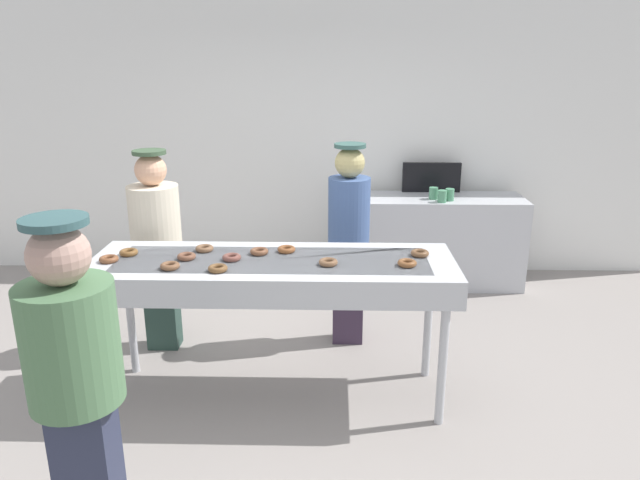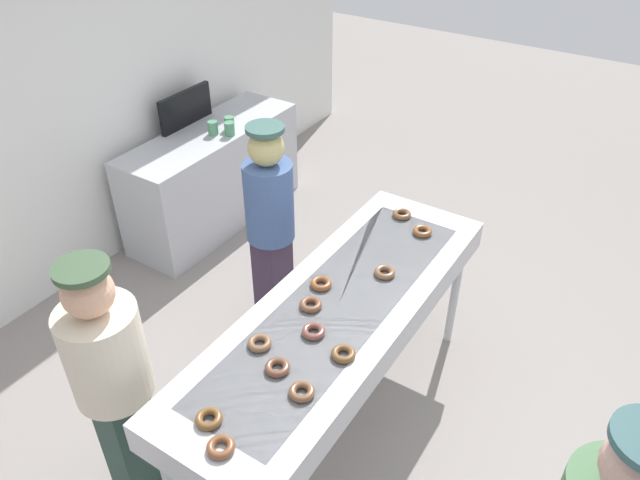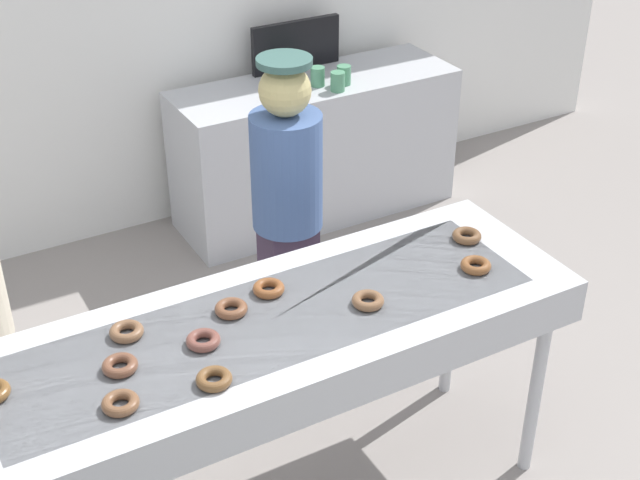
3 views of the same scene
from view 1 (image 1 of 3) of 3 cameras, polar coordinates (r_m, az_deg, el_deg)
name	(u,v)px [view 1 (image 1 of 3)]	position (r m, az deg, el deg)	size (l,w,h in m)	color
ground_plane	(276,395)	(4.19, -4.29, -14.72)	(16.00, 16.00, 0.00)	gray
back_wall	(297,128)	(6.16, -2.28, 10.80)	(8.00, 0.12, 3.03)	white
fryer_conveyor	(273,273)	(3.79, -4.60, -3.22)	(2.33, 0.75, 0.98)	#B7BABF
chocolate_donut_0	(170,266)	(3.70, -14.34, -2.45)	(0.12, 0.12, 0.03)	brown
chocolate_donut_1	(218,268)	(3.60, -9.88, -2.73)	(0.12, 0.12, 0.03)	brown
chocolate_donut_2	(109,259)	(3.94, -19.80, -1.75)	(0.12, 0.12, 0.03)	brown
chocolate_donut_3	(259,251)	(3.87, -5.92, -1.11)	(0.12, 0.12, 0.03)	brown
chocolate_donut_4	(204,248)	(3.98, -11.14, -0.81)	(0.12, 0.12, 0.03)	brown
chocolate_donut_5	(420,253)	(3.87, 9.65, -1.26)	(0.12, 0.12, 0.03)	brown
chocolate_donut_6	(286,249)	(3.89, -3.28, -0.91)	(0.12, 0.12, 0.03)	brown
chocolate_donut_7	(232,257)	(3.78, -8.56, -1.67)	(0.12, 0.12, 0.03)	brown
chocolate_donut_8	(407,263)	(3.67, 8.44, -2.23)	(0.12, 0.12, 0.03)	brown
chocolate_donut_9	(328,262)	(3.65, 0.80, -2.16)	(0.12, 0.12, 0.03)	brown
chocolate_donut_10	(129,252)	(4.03, -18.06, -1.14)	(0.12, 0.12, 0.03)	brown
chocolate_donut_11	(186,256)	(3.85, -12.82, -1.57)	(0.12, 0.12, 0.03)	brown
worker_baker	(156,237)	(4.62, -15.58, 0.30)	(0.38, 0.38, 1.57)	#263E35
worker_assistant	(349,234)	(4.56, 2.80, 0.55)	(0.32, 0.32, 1.60)	#36283C
customer_waiting	(76,381)	(2.63, -22.55, -12.51)	(0.37, 0.37, 1.65)	#292F46
prep_counter	(432,241)	(6.02, 10.78, -0.06)	(1.77, 0.58, 0.89)	#B7BABF
paper_cup_0	(450,195)	(5.78, 12.46, 4.31)	(0.08, 0.08, 0.12)	#4C8C66
paper_cup_1	(442,196)	(5.70, 11.76, 4.17)	(0.08, 0.08, 0.12)	#4C8C66
paper_cup_2	(433,193)	(5.81, 10.94, 4.47)	(0.08, 0.08, 0.12)	#4C8C66
menu_display	(431,177)	(6.10, 10.75, 5.99)	(0.59, 0.04, 0.30)	black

